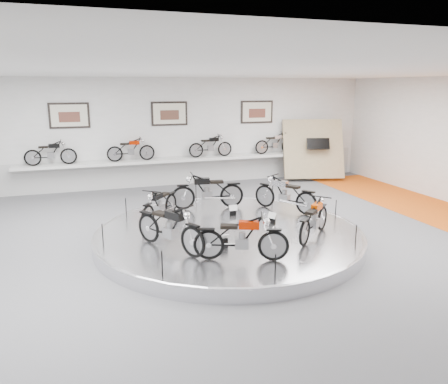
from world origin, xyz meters
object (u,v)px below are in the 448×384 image
object	(u,v)px
bike_e	(241,238)
bike_f	(314,219)
display_platform	(229,236)
bike_c	(160,205)
bike_b	(208,191)
bike_d	(170,227)
shelf	(172,160)
bike_a	(285,194)

from	to	relation	value
bike_e	bike_f	size ratio (longest dim) A/B	1.05
display_platform	bike_c	size ratio (longest dim) A/B	4.20
bike_b	bike_c	world-z (taller)	bike_b
bike_d	bike_f	bearing A→B (deg)	53.72
display_platform	bike_b	size ratio (longest dim) A/B	3.66
shelf	bike_a	distance (m)	5.70
display_platform	bike_a	bearing A→B (deg)	27.95
bike_b	bike_d	bearing A→B (deg)	66.86
shelf	bike_a	bearing A→B (deg)	-69.23
shelf	bike_c	distance (m)	5.42
bike_f	bike_d	bearing A→B (deg)	133.45
display_platform	bike_e	distance (m)	2.01
shelf	bike_b	bearing A→B (deg)	-89.19
display_platform	shelf	bearing A→B (deg)	90.00
display_platform	bike_e	bearing A→B (deg)	-102.14
bike_c	shelf	bearing A→B (deg)	-156.45
shelf	bike_b	xyz separation A→B (m)	(0.06, -4.41, -0.19)
bike_a	bike_c	distance (m)	3.47
bike_d	bike_b	bearing A→B (deg)	118.49
display_platform	bike_a	xyz separation A→B (m)	(2.02, 1.07, 0.64)
shelf	bike_f	world-z (taller)	bike_f
display_platform	bike_a	distance (m)	2.37
bike_a	bike_c	world-z (taller)	bike_a
display_platform	bike_e	world-z (taller)	bike_e
bike_d	bike_f	distance (m)	3.27
bike_c	bike_e	world-z (taller)	bike_e
bike_d	bike_e	distance (m)	1.59
display_platform	bike_f	bearing A→B (deg)	-34.98
bike_f	bike_a	bearing A→B (deg)	39.21
display_platform	shelf	xyz separation A→B (m)	(0.00, 6.40, 0.85)
display_platform	bike_f	size ratio (longest dim) A/B	4.18
display_platform	bike_d	xyz separation A→B (m)	(-1.61, -0.85, 0.65)
display_platform	bike_e	xyz separation A→B (m)	(-0.40, -1.87, 0.62)
bike_c	bike_f	world-z (taller)	bike_f
display_platform	bike_c	xyz separation A→B (m)	(-1.45, 1.19, 0.60)
bike_a	bike_b	distance (m)	2.16
display_platform	bike_a	world-z (taller)	bike_a
bike_e	bike_f	bearing A→B (deg)	40.86
shelf	bike_f	size ratio (longest dim) A/B	7.18
bike_d	bike_c	bearing A→B (deg)	144.37
shelf	bike_f	bearing A→B (deg)	-77.71
bike_d	bike_f	world-z (taller)	bike_d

